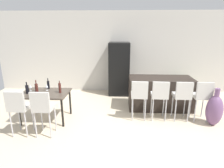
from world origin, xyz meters
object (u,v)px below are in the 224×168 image
(wine_glass_left, at_px, (47,86))
(floor_vase, at_px, (214,110))
(dining_table, at_px, (45,95))
(wine_bottle_corner, at_px, (27,89))
(bar_chair_right, at_px, (182,95))
(refrigerator, at_px, (119,69))
(dining_chair_near, at_px, (18,106))
(wine_bottle_far, at_px, (48,85))
(bar_chair_middle, at_px, (160,94))
(bar_chair_far, at_px, (202,95))
(wine_glass_near, at_px, (30,86))
(potted_plant, at_px, (182,85))
(wine_bottle_right, at_px, (36,88))
(bar_chair_left, at_px, (139,94))
(dining_chair_far, at_px, (43,106))
(kitchen_island, at_px, (160,93))
(wine_bottle_middle, at_px, (60,88))

(wine_glass_left, bearing_deg, floor_vase, -3.46)
(dining_table, relative_size, wine_bottle_corner, 3.98)
(bar_chair_right, distance_m, refrigerator, 2.58)
(dining_chair_near, bearing_deg, wine_bottle_far, 77.62)
(wine_glass_left, relative_size, floor_vase, 0.19)
(wine_bottle_corner, xyz_separation_m, refrigerator, (2.23, 2.23, 0.07))
(bar_chair_middle, xyz_separation_m, bar_chair_far, (1.04, -0.00, 0.00))
(dining_table, height_order, wine_glass_near, wine_glass_near)
(bar_chair_far, distance_m, wine_bottle_far, 3.96)
(dining_chair_near, distance_m, wine_glass_near, 0.92)
(wine_bottle_corner, height_order, wine_glass_left, wine_bottle_corner)
(dining_chair_near, bearing_deg, floor_vase, 8.75)
(dining_chair_near, xyz_separation_m, floor_vase, (4.44, 0.68, -0.31))
(dining_chair_near, xyz_separation_m, potted_plant, (4.36, 2.89, -0.35))
(wine_glass_left, bearing_deg, bar_chair_middle, -0.82)
(bar_chair_middle, height_order, wine_bottle_right, bar_chair_middle)
(dining_chair_near, height_order, potted_plant, dining_chair_near)
(bar_chair_middle, bearing_deg, bar_chair_far, -0.00)
(bar_chair_far, xyz_separation_m, wine_glass_left, (-3.94, 0.04, 0.17))
(bar_chair_left, bearing_deg, dining_chair_near, -161.28)
(wine_bottle_far, distance_m, potted_plant, 4.52)
(potted_plant, bearing_deg, bar_chair_far, -94.78)
(wine_bottle_right, height_order, wine_glass_left, wine_bottle_right)
(refrigerator, height_order, potted_plant, refrigerator)
(dining_chair_near, bearing_deg, potted_plant, 33.52)
(wine_glass_near, xyz_separation_m, potted_plant, (4.51, 2.00, -0.52))
(dining_table, relative_size, dining_chair_far, 1.12)
(bar_chair_left, distance_m, wine_bottle_right, 2.60)
(potted_plant, bearing_deg, dining_chair_far, -143.00)
(bar_chair_right, bearing_deg, wine_bottle_right, -178.67)
(wine_glass_left, bearing_deg, wine_bottle_right, -149.21)
(kitchen_island, xyz_separation_m, wine_bottle_right, (-3.29, -0.89, 0.39))
(wine_bottle_right, distance_m, wine_glass_left, 0.25)
(bar_chair_far, height_order, refrigerator, refrigerator)
(wine_bottle_middle, bearing_deg, bar_chair_far, 1.89)
(dining_chair_near, xyz_separation_m, wine_bottle_corner, (-0.12, 0.67, 0.16))
(dining_chair_near, distance_m, wine_glass_left, 0.99)
(bar_chair_left, distance_m, wine_glass_left, 2.38)
(wine_bottle_middle, bearing_deg, dining_chair_far, -99.39)
(dining_table, height_order, wine_bottle_middle, wine_bottle_middle)
(wine_bottle_far, relative_size, potted_plant, 0.48)
(wine_glass_left, bearing_deg, wine_bottle_corner, -145.69)
(dining_chair_far, height_order, wine_glass_left, dining_chair_far)
(bar_chair_left, xyz_separation_m, wine_glass_left, (-2.38, 0.04, 0.17))
(dining_table, relative_size, refrigerator, 0.64)
(bar_chair_far, relative_size, wine_glass_left, 6.03)
(kitchen_island, xyz_separation_m, bar_chair_middle, (-0.18, -0.80, 0.24))
(kitchen_island, xyz_separation_m, dining_chair_far, (-2.81, -1.70, 0.24))
(kitchen_island, height_order, bar_chair_far, bar_chair_far)
(dining_table, height_order, wine_bottle_far, wine_bottle_far)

